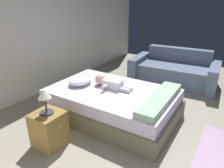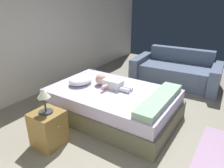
# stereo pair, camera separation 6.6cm
# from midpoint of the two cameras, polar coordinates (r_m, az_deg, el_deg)

# --- Properties ---
(ground_plane) EXTENTS (8.00, 8.00, 0.00)m
(ground_plane) POSITION_cam_midpoint_polar(r_m,az_deg,el_deg) (3.12, 18.71, -14.90)
(ground_plane) COLOR gray
(wall_behind_bed) EXTENTS (8.00, 0.12, 2.55)m
(wall_behind_bed) POSITION_cam_midpoint_polar(r_m,az_deg,el_deg) (4.30, -21.70, 13.52)
(wall_behind_bed) COLOR beige
(wall_behind_bed) RESTS_ON ground_plane
(bed) EXTENTS (1.31, 2.05, 0.47)m
(bed) POSITION_cam_midpoint_polar(r_m,az_deg,el_deg) (3.44, 0.56, -5.25)
(bed) COLOR #5D5A45
(bed) RESTS_ON ground_plane
(pillow) EXTENTS (0.43, 0.35, 0.13)m
(pillow) POSITION_cam_midpoint_polar(r_m,az_deg,el_deg) (3.57, -8.00, 1.03)
(pillow) COLOR white
(pillow) RESTS_ON bed
(baby) EXTENTS (0.47, 0.66, 0.19)m
(baby) POSITION_cam_midpoint_polar(r_m,az_deg,el_deg) (3.42, -0.27, 0.44)
(baby) COLOR white
(baby) RESTS_ON bed
(toothbrush) EXTENTS (0.05, 0.13, 0.02)m
(toothbrush) POSITION_cam_midpoint_polar(r_m,az_deg,el_deg) (3.63, 0.87, 0.63)
(toothbrush) COLOR blue
(toothbrush) RESTS_ON bed
(couch) EXTENTS (1.16, 1.92, 0.74)m
(couch) POSITION_cam_midpoint_polar(r_m,az_deg,el_deg) (5.05, 17.50, 3.31)
(couch) COLOR slate
(couch) RESTS_ON ground_plane
(nightstand) EXTENTS (0.37, 0.40, 0.48)m
(nightstand) POSITION_cam_midpoint_polar(r_m,az_deg,el_deg) (2.93, -16.39, -11.53)
(nightstand) COLOR olive
(nightstand) RESTS_ON ground_plane
(lamp) EXTENTS (0.18, 0.18, 0.33)m
(lamp) POSITION_cam_midpoint_polar(r_m,az_deg,el_deg) (2.70, -17.45, -3.32)
(lamp) COLOR #333338
(lamp) RESTS_ON nightstand
(blanket) EXTENTS (1.18, 0.27, 0.09)m
(blanket) POSITION_cam_midpoint_polar(r_m,az_deg,el_deg) (3.00, 13.53, -4.16)
(blanket) COLOR #92B698
(blanket) RESTS_ON bed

